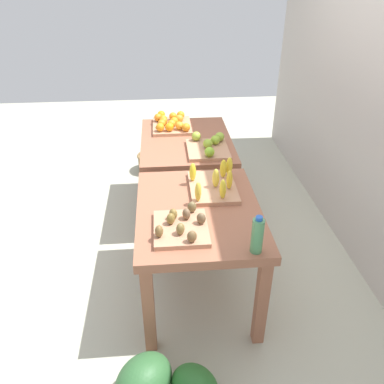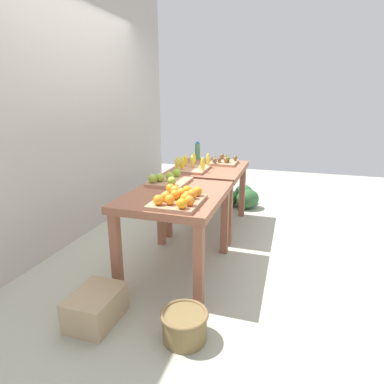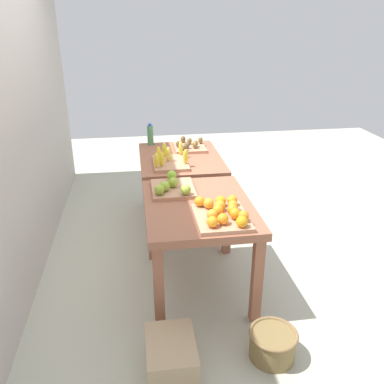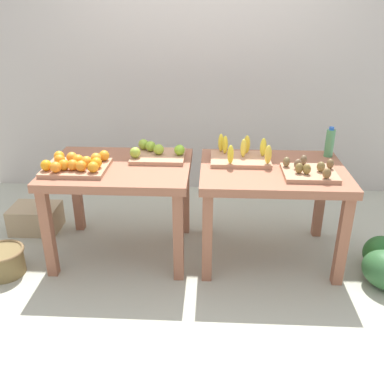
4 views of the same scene
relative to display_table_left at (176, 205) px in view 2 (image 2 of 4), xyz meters
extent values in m
plane|color=#B3B39E|center=(0.56, 0.00, -0.63)|extent=(8.00, 8.00, 0.00)
cube|color=#BAB1A8|center=(0.56, 1.35, 0.87)|extent=(4.40, 0.12, 3.00)
cube|color=#975B42|center=(0.00, 0.00, 0.08)|extent=(1.04, 0.80, 0.06)
cube|color=#975B42|center=(-0.46, -0.34, -0.29)|extent=(0.07, 0.07, 0.67)
cube|color=#975B42|center=(0.46, -0.34, -0.29)|extent=(0.07, 0.07, 0.67)
cube|color=#975B42|center=(-0.46, 0.34, -0.29)|extent=(0.07, 0.07, 0.67)
cube|color=#975B42|center=(0.46, 0.34, -0.29)|extent=(0.07, 0.07, 0.67)
cube|color=#975B42|center=(1.12, 0.00, 0.08)|extent=(1.04, 0.80, 0.06)
cube|color=#975B42|center=(0.66, -0.34, -0.29)|extent=(0.07, 0.07, 0.67)
cube|color=#975B42|center=(1.58, -0.34, -0.29)|extent=(0.07, 0.07, 0.67)
cube|color=#975B42|center=(0.66, 0.34, -0.29)|extent=(0.07, 0.07, 0.67)
cube|color=#975B42|center=(1.58, 0.34, -0.29)|extent=(0.07, 0.07, 0.67)
cube|color=tan|center=(-0.28, -0.12, 0.12)|extent=(0.44, 0.36, 0.03)
sphere|color=orange|center=(-0.20, -0.12, 0.17)|extent=(0.10, 0.10, 0.08)
sphere|color=orange|center=(-0.43, -0.02, 0.17)|extent=(0.10, 0.10, 0.08)
sphere|color=orange|center=(-0.12, -0.14, 0.17)|extent=(0.10, 0.10, 0.08)
sphere|color=orange|center=(-0.27, -0.09, 0.17)|extent=(0.11, 0.11, 0.08)
sphere|color=orange|center=(-0.33, -0.04, 0.17)|extent=(0.11, 0.11, 0.08)
sphere|color=orange|center=(-0.15, -0.05, 0.17)|extent=(0.10, 0.10, 0.08)
sphere|color=orange|center=(-0.38, -0.24, 0.17)|extent=(0.10, 0.10, 0.08)
sphere|color=orange|center=(-0.40, -0.10, 0.17)|extent=(0.10, 0.10, 0.08)
sphere|color=orange|center=(-0.27, -0.19, 0.17)|extent=(0.11, 0.11, 0.08)
sphere|color=orange|center=(-0.21, -0.21, 0.17)|extent=(0.11, 0.11, 0.08)
sphere|color=orange|center=(-0.45, -0.21, 0.17)|extent=(0.08, 0.08, 0.08)
sphere|color=orange|center=(-0.12, -0.23, 0.17)|extent=(0.09, 0.09, 0.08)
sphere|color=orange|center=(-0.34, -0.20, 0.17)|extent=(0.09, 0.09, 0.08)
sphere|color=orange|center=(-0.10, 0.01, 0.17)|extent=(0.08, 0.08, 0.08)
cube|color=tan|center=(0.27, 0.16, 0.12)|extent=(0.40, 0.34, 0.03)
sphere|color=#8FB533|center=(0.20, 0.23, 0.18)|extent=(0.08, 0.08, 0.08)
sphere|color=#8FAF36|center=(0.14, 0.28, 0.18)|extent=(0.11, 0.11, 0.08)
sphere|color=#8FB032|center=(0.28, 0.16, 0.18)|extent=(0.11, 0.11, 0.08)
sphere|color=#86BE2E|center=(0.43, 0.15, 0.18)|extent=(0.11, 0.11, 0.08)
sphere|color=#93AF36|center=(0.11, 0.08, 0.18)|extent=(0.08, 0.08, 0.08)
cube|color=tan|center=(0.89, 0.12, 0.12)|extent=(0.44, 0.32, 0.03)
ellipsoid|color=yellow|center=(0.94, 0.23, 0.21)|extent=(0.05, 0.05, 0.14)
ellipsoid|color=yellow|center=(0.81, -0.01, 0.21)|extent=(0.06, 0.07, 0.14)
ellipsoid|color=yellow|center=(1.06, 0.16, 0.21)|extent=(0.06, 0.06, 0.14)
ellipsoid|color=yellow|center=(0.75, 0.26, 0.21)|extent=(0.06, 0.06, 0.14)
ellipsoid|color=yellow|center=(0.78, 0.21, 0.21)|extent=(0.06, 0.06, 0.14)
ellipsoid|color=yellow|center=(1.08, 0.00, 0.21)|extent=(0.06, 0.05, 0.14)
ellipsoid|color=yellow|center=(0.91, 0.14, 0.21)|extent=(0.06, 0.07, 0.14)
cube|color=tan|center=(1.35, -0.13, 0.12)|extent=(0.36, 0.32, 0.03)
ellipsoid|color=brown|center=(1.42, -0.14, 0.17)|extent=(0.07, 0.07, 0.07)
ellipsoid|color=brown|center=(1.27, -0.17, 0.17)|extent=(0.07, 0.06, 0.07)
ellipsoid|color=brown|center=(1.32, -0.19, 0.17)|extent=(0.07, 0.07, 0.07)
ellipsoid|color=brown|center=(1.20, -0.05, 0.17)|extent=(0.05, 0.06, 0.07)
ellipsoid|color=brown|center=(1.27, -0.09, 0.17)|extent=(0.07, 0.07, 0.07)
ellipsoid|color=brown|center=(1.50, -0.08, 0.17)|extent=(0.06, 0.07, 0.07)
ellipsoid|color=brown|center=(1.33, -0.01, 0.17)|extent=(0.07, 0.07, 0.07)
ellipsoid|color=brown|center=(1.43, -0.26, 0.17)|extent=(0.06, 0.05, 0.07)
cylinder|color=#4C8C59|center=(1.57, 0.27, 0.21)|extent=(0.07, 0.07, 0.21)
cylinder|color=blue|center=(1.57, 0.27, 0.33)|extent=(0.04, 0.04, 0.02)
ellipsoid|color=#266235|center=(2.16, -0.28, -0.49)|extent=(0.42, 0.40, 0.27)
ellipsoid|color=#296629|center=(1.95, -0.10, -0.51)|extent=(0.37, 0.36, 0.23)
ellipsoid|color=#316334|center=(1.90, -0.37, -0.49)|extent=(0.44, 0.44, 0.27)
cylinder|color=olive|center=(-0.82, -0.35, -0.53)|extent=(0.29, 0.29, 0.19)
torus|color=brown|center=(-0.82, -0.35, -0.44)|extent=(0.31, 0.31, 0.02)
cube|color=tan|center=(-0.83, 0.30, -0.52)|extent=(0.40, 0.30, 0.22)
camera|label=1|loc=(3.21, -0.22, 1.50)|focal=36.44mm
camera|label=2|loc=(-2.47, -0.92, 0.89)|focal=30.07mm
camera|label=3|loc=(-2.68, 0.44, 1.38)|focal=37.58mm
camera|label=4|loc=(0.69, -2.88, 1.21)|focal=39.76mm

